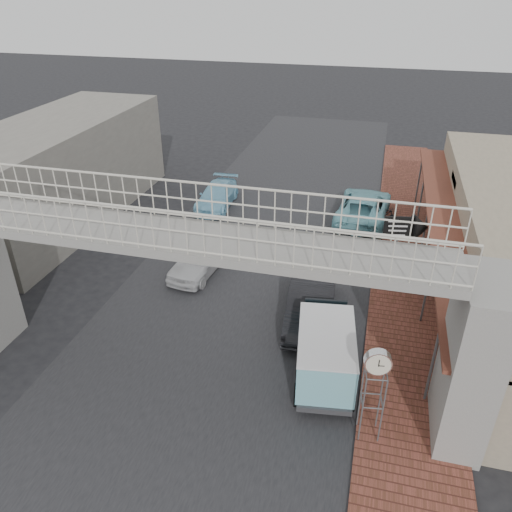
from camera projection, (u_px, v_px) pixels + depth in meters
The scene contains 14 objects.
ground at pixel (233, 311), 19.07m from camera, with size 120.00×120.00×0.00m, color black.
road_strip at pixel (233, 311), 19.07m from camera, with size 10.00×60.00×0.01m, color black.
sidewalk at pixel (409, 291), 20.16m from camera, with size 3.00×40.00×0.10m, color brown.
footbridge at pixel (191, 300), 14.13m from camera, with size 16.40×2.40×6.34m.
building_far_left at pixel (59, 172), 25.28m from camera, with size 5.00×14.00×5.00m, color gray.
white_hatchback at pixel (200, 257), 21.33m from camera, with size 1.57×3.90×1.33m, color silver.
dark_sedan at pixel (311, 300), 18.32m from camera, with size 1.63×4.68×1.54m, color black.
angkot_curb at pixel (363, 207), 25.78m from camera, with size 2.46×5.34×1.49m, color #6FB5C1.
angkot_far at pixel (217, 196), 27.42m from camera, with size 1.70×4.17×1.21m, color #7EBEDA.
angkot_van at pixel (326, 347), 15.37m from camera, with size 2.21×4.04×1.88m.
motorcycle_near at pixel (400, 274), 20.37m from camera, with size 0.59×1.70×0.89m, color black.
motorcycle_far at pixel (385, 215), 25.34m from camera, with size 0.44×1.54×0.93m, color black.
street_clock at pixel (377, 366), 12.69m from camera, with size 0.74×0.64×2.92m.
arrow_sign at pixel (418, 228), 19.54m from camera, with size 1.81×1.18×3.02m.
Camera 1 is at (4.71, -14.86, 11.21)m, focal length 35.00 mm.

